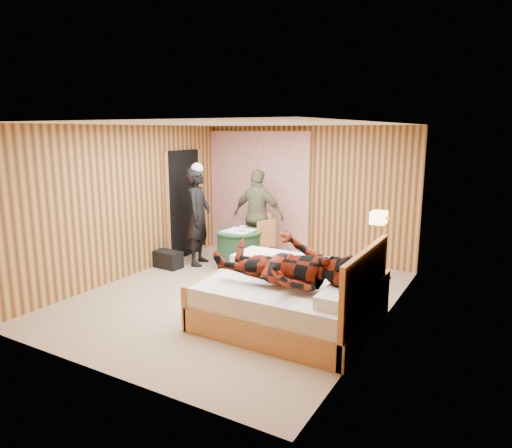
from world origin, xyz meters
The scene contains 23 objects.
floor centered at (0.00, 0.00, 0.00)m, with size 4.20×5.00×0.01m, color tan.
ceiling centered at (0.00, 0.00, 2.50)m, with size 4.20×5.00×0.01m, color white.
wall_back centered at (0.00, 2.50, 1.25)m, with size 4.20×0.02×2.50m, color tan.
wall_left centered at (-2.10, 0.00, 1.25)m, with size 0.02×5.00×2.50m, color tan.
wall_right centered at (2.10, 0.00, 1.25)m, with size 0.02×5.00×2.50m, color tan.
curtain centered at (-1.00, 2.43, 1.20)m, with size 2.20×0.08×2.40m, color beige.
doorway centered at (-2.06, 1.40, 1.02)m, with size 0.06×0.90×2.05m, color black.
wall_lamp centered at (1.92, 0.45, 1.30)m, with size 0.26×0.24×0.16m.
bed centered at (1.12, -0.49, 0.32)m, with size 2.06×1.63×1.12m.
nightstand centered at (1.88, 0.22, 0.31)m, with size 0.46×0.62×0.60m.
round_table centered at (-0.65, 1.13, 0.36)m, with size 0.81×0.81×0.72m.
chair_far centered at (-0.63, 1.77, 0.54)m, with size 0.50×0.50×0.93m.
chair_near centered at (-0.34, 1.42, 0.52)m, with size 0.52×0.52×0.89m.
duffel_bag centered at (-1.85, 0.63, 0.15)m, with size 0.53×0.28×0.30m, color black.
sneaker_left centered at (-0.77, 1.08, 0.06)m, with size 0.25×0.10×0.11m, color white.
sneaker_right centered at (0.10, 0.70, 0.06)m, with size 0.27×0.11×0.12m, color white.
woman_standing centered at (-1.49, 1.10, 0.89)m, with size 0.65×0.42×1.77m, color black.
man_at_table centered at (-0.65, 1.81, 0.86)m, with size 1.01×0.42×1.72m, color brown.
man_on_bed centered at (1.15, -0.72, 0.99)m, with size 1.77×0.67×0.86m, color maroon.
book_lower centered at (1.88, 0.17, 0.61)m, with size 0.17×0.22×0.02m, color white.
book_upper centered at (1.88, 0.17, 0.63)m, with size 0.16×0.22×0.02m, color white.
cup_nightstand centered at (1.88, 0.35, 0.65)m, with size 0.10×0.10×0.09m, color white.
cup_table centered at (-0.55, 1.08, 0.77)m, with size 0.12×0.12×0.10m, color white.
Camera 1 is at (3.43, -5.40, 2.41)m, focal length 32.00 mm.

